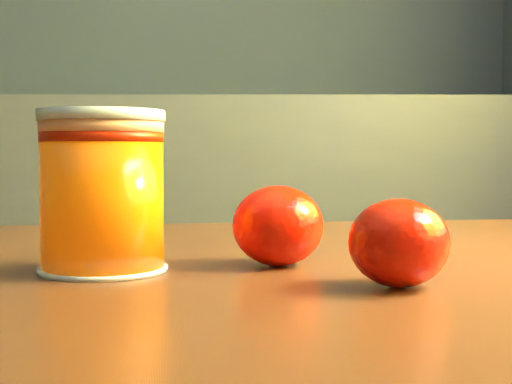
{
  "coord_description": "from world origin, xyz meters",
  "views": [
    {
      "loc": [
        0.95,
        -0.51,
        0.76
      ],
      "look_at": [
        0.96,
        0.0,
        0.73
      ],
      "focal_mm": 50.0,
      "sensor_mm": 36.0,
      "label": 1
    }
  ],
  "objects": [
    {
      "name": "orange_back",
      "position": [
        0.97,
        0.02,
        0.71
      ],
      "size": [
        0.08,
        0.08,
        0.06
      ],
      "primitive_type": "ellipsoid",
      "rotation": [
        0.0,
        0.0,
        0.2
      ],
      "color": "red",
      "rests_on": "table"
    },
    {
      "name": "juice_glass",
      "position": [
        0.85,
        -0.01,
        0.73
      ],
      "size": [
        0.09,
        0.09,
        0.11
      ],
      "rotation": [
        0.0,
        0.0,
        -0.41
      ],
      "color": "#FD5E05",
      "rests_on": "table"
    },
    {
      "name": "orange_front",
      "position": [
        1.05,
        -0.07,
        0.71
      ],
      "size": [
        0.07,
        0.07,
        0.06
      ],
      "primitive_type": "ellipsoid",
      "rotation": [
        0.0,
        0.0,
        -0.09
      ],
      "color": "red",
      "rests_on": "table"
    },
    {
      "name": "table",
      "position": [
        0.97,
        0.04,
        0.59
      ],
      "size": [
        0.97,
        0.74,
        0.68
      ],
      "rotation": [
        0.0,
        0.0,
        0.12
      ],
      "color": "#572C15",
      "rests_on": "ground"
    }
  ]
}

